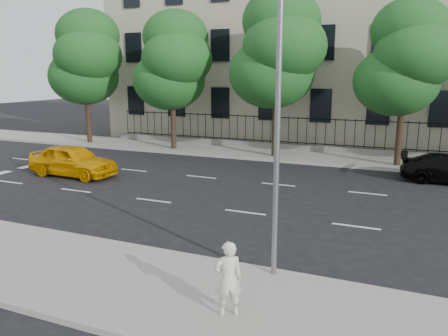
{
  "coord_description": "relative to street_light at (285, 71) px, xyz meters",
  "views": [
    {
      "loc": [
        5.28,
        -12.2,
        5.1
      ],
      "look_at": [
        -1.08,
        3.0,
        1.51
      ],
      "focal_mm": 35.0,
      "sensor_mm": 36.0,
      "label": 1
    }
  ],
  "objects": [
    {
      "name": "ground",
      "position": [
        -2.5,
        1.77,
        -5.15
      ],
      "size": [
        120.0,
        120.0,
        0.0
      ],
      "primitive_type": "plane",
      "color": "black",
      "rests_on": "ground"
    },
    {
      "name": "tree_c",
      "position": [
        -4.46,
        15.13,
        1.26
      ],
      "size": [
        5.89,
        5.5,
        9.8
      ],
      "color": "#382619",
      "rests_on": "far_sidewalk"
    },
    {
      "name": "woman_near",
      "position": [
        -0.33,
        -2.76,
        -4.19
      ],
      "size": [
        0.71,
        0.65,
        1.63
      ],
      "primitive_type": "imported",
      "rotation": [
        0.0,
        0.0,
        3.73
      ],
      "color": "#EEE6CC",
      "rests_on": "near_sidewalk"
    },
    {
      "name": "tree_d",
      "position": [
        2.54,
        15.13,
        0.69
      ],
      "size": [
        5.34,
        4.94,
        8.84
      ],
      "color": "#382619",
      "rests_on": "far_sidewalk"
    },
    {
      "name": "tree_a",
      "position": [
        -18.46,
        15.13,
        0.98
      ],
      "size": [
        5.71,
        5.31,
        9.39
      ],
      "color": "#382619",
      "rests_on": "far_sidewalk"
    },
    {
      "name": "lane_markings",
      "position": [
        -2.5,
        6.52,
        -5.14
      ],
      "size": [
        49.6,
        4.62,
        0.01
      ],
      "primitive_type": null,
      "color": "silver",
      "rests_on": "ground"
    },
    {
      "name": "street_light",
      "position": [
        0.0,
        0.0,
        0.0
      ],
      "size": [
        0.25,
        3.32,
        8.05
      ],
      "color": "slate",
      "rests_on": "near_sidewalk"
    },
    {
      "name": "yellow_taxi",
      "position": [
        -12.58,
        6.51,
        -4.35
      ],
      "size": [
        4.77,
        2.08,
        1.6
      ],
      "primitive_type": "imported",
      "rotation": [
        0.0,
        0.0,
        1.53
      ],
      "color": "#EA9E03",
      "rests_on": "ground"
    },
    {
      "name": "tree_b",
      "position": [
        -11.46,
        15.13,
        0.69
      ],
      "size": [
        5.53,
        5.12,
        8.97
      ],
      "color": "#382619",
      "rests_on": "far_sidewalk"
    },
    {
      "name": "near_sidewalk",
      "position": [
        -2.5,
        -2.23,
        -5.07
      ],
      "size": [
        60.0,
        4.0,
        0.15
      ],
      "primitive_type": "cube",
      "color": "gray",
      "rests_on": "ground"
    },
    {
      "name": "far_sidewalk",
      "position": [
        -2.5,
        15.77,
        -5.07
      ],
      "size": [
        60.0,
        4.0,
        0.15
      ],
      "primitive_type": "cube",
      "color": "gray",
      "rests_on": "ground"
    },
    {
      "name": "crosswalk",
      "position": [
        -16.5,
        6.37,
        -5.14
      ],
      "size": [
        0.5,
        12.1,
        0.01
      ],
      "primitive_type": null,
      "color": "silver",
      "rests_on": "ground"
    },
    {
      "name": "masonry_building",
      "position": [
        -2.5,
        24.72,
        3.87
      ],
      "size": [
        34.6,
        12.11,
        18.5
      ],
      "color": "#C0B299",
      "rests_on": "ground"
    },
    {
      "name": "iron_fence",
      "position": [
        -2.5,
        17.47,
        -4.5
      ],
      "size": [
        30.0,
        0.5,
        2.2
      ],
      "color": "slate",
      "rests_on": "far_sidewalk"
    }
  ]
}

